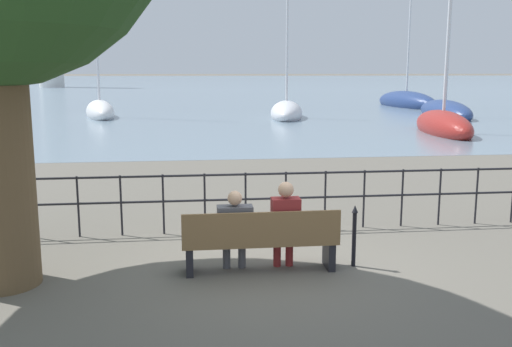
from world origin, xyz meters
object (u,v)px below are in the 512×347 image
object	(u,v)px
seated_person_left	(235,227)
sailboat_0	(286,113)
seated_person_right	(285,221)
closed_umbrella	(354,232)
harbor_lighthouse	(48,20)
sailboat_2	(443,126)
park_bench	(261,241)
sailboat_4	(100,111)
sailboat_3	(445,111)
sailboat_1	(406,102)

from	to	relation	value
seated_person_left	sailboat_0	bearing A→B (deg)	78.55
seated_person_right	closed_umbrella	world-z (taller)	seated_person_right
sailboat_0	harbor_lighthouse	bearing A→B (deg)	123.04
seated_person_left	sailboat_2	xyz separation A→B (m)	(10.89, 16.95, -0.31)
seated_person_right	park_bench	bearing A→B (deg)	-167.41
seated_person_left	harbor_lighthouse	world-z (taller)	harbor_lighthouse
sailboat_2	sailboat_4	distance (m)	20.21
closed_umbrella	sailboat_2	world-z (taller)	sailboat_2
seated_person_left	sailboat_3	bearing A→B (deg)	59.62
park_bench	sailboat_2	world-z (taller)	sailboat_2
sailboat_2	harbor_lighthouse	size ratio (longest dim) A/B	0.39
park_bench	seated_person_left	world-z (taller)	seated_person_left
seated_person_left	seated_person_right	bearing A→B (deg)	-0.13
sailboat_1	sailboat_4	size ratio (longest dim) A/B	1.03
sailboat_3	sailboat_4	size ratio (longest dim) A/B	0.78
seated_person_right	sailboat_3	bearing A→B (deg)	60.82
closed_umbrella	sailboat_0	size ratio (longest dim) A/B	0.12
closed_umbrella	sailboat_4	distance (m)	29.18
park_bench	sailboat_2	size ratio (longest dim) A/B	0.23
sailboat_2	sailboat_3	world-z (taller)	sailboat_3
seated_person_left	closed_umbrella	world-z (taller)	seated_person_left
seated_person_left	sailboat_4	world-z (taller)	sailboat_4
sailboat_2	sailboat_1	bearing A→B (deg)	81.32
sailboat_2	seated_person_right	bearing A→B (deg)	-113.01
sailboat_0	sailboat_3	size ratio (longest dim) A/B	0.73
park_bench	closed_umbrella	bearing A→B (deg)	3.63
sailboat_4	closed_umbrella	bearing A→B (deg)	-87.18
seated_person_right	closed_umbrella	bearing A→B (deg)	0.41
park_bench	sailboat_2	xyz separation A→B (m)	(10.54, 17.03, -0.11)
seated_person_right	sailboat_2	bearing A→B (deg)	59.01
sailboat_0	sailboat_4	bearing A→B (deg)	179.73
park_bench	sailboat_1	size ratio (longest dim) A/B	0.16
sailboat_0	sailboat_1	xyz separation A→B (m)	(11.18, 9.49, 0.08)
sailboat_0	sailboat_1	world-z (taller)	sailboat_1
harbor_lighthouse	sailboat_3	bearing A→B (deg)	-60.73
sailboat_0	sailboat_3	distance (m)	9.79
sailboat_1	sailboat_3	size ratio (longest dim) A/B	1.33
sailboat_0	sailboat_1	size ratio (longest dim) A/B	0.55
closed_umbrella	sailboat_2	distance (m)	19.26
sailboat_4	harbor_lighthouse	world-z (taller)	harbor_lighthouse
park_bench	sailboat_4	distance (m)	28.94
harbor_lighthouse	sailboat_1	bearing A→B (deg)	-55.85
park_bench	sailboat_4	bearing A→B (deg)	102.53
sailboat_1	sailboat_4	bearing A→B (deg)	-167.17
park_bench	sailboat_3	size ratio (longest dim) A/B	0.22
seated_person_left	closed_umbrella	bearing A→B (deg)	0.18
sailboat_2	seated_person_left	bearing A→B (deg)	-114.75
seated_person_right	sailboat_2	world-z (taller)	sailboat_2
closed_umbrella	sailboat_1	bearing A→B (deg)	67.49
seated_person_right	sailboat_0	size ratio (longest dim) A/B	0.18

